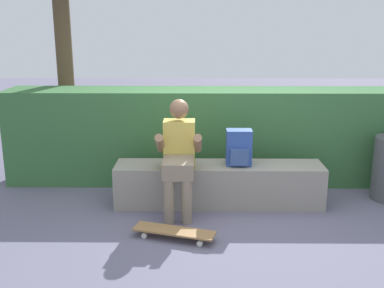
% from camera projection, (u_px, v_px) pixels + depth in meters
% --- Properties ---
extents(ground_plane, '(24.00, 24.00, 0.00)m').
position_uv_depth(ground_plane, '(220.00, 220.00, 4.96)').
color(ground_plane, slate).
extents(bench_main, '(2.33, 0.46, 0.48)m').
position_uv_depth(bench_main, '(219.00, 184.00, 5.31)').
color(bench_main, gray).
rests_on(bench_main, ground).
extents(person_skater, '(0.49, 0.62, 1.23)m').
position_uv_depth(person_skater, '(179.00, 153.00, 5.00)').
color(person_skater, gold).
rests_on(person_skater, ground).
extents(skateboard_near_person, '(0.82, 0.42, 0.09)m').
position_uv_depth(skateboard_near_person, '(174.00, 231.00, 4.52)').
color(skateboard_near_person, olive).
rests_on(skateboard_near_person, ground).
extents(backpack_on_bench, '(0.28, 0.23, 0.40)m').
position_uv_depth(backpack_on_bench, '(239.00, 148.00, 5.19)').
color(backpack_on_bench, '#2D4C99').
rests_on(backpack_on_bench, bench_main).
extents(hedge_row, '(6.12, 0.64, 1.20)m').
position_uv_depth(hedge_row, '(248.00, 136.00, 6.03)').
color(hedge_row, '#366838').
rests_on(hedge_row, ground).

